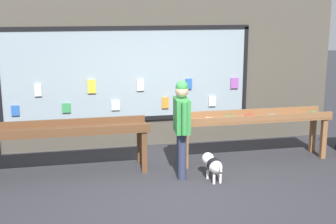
% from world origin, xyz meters
% --- Properties ---
extents(ground_plane, '(40.00, 40.00, 0.00)m').
position_xyz_m(ground_plane, '(0.00, 0.00, 0.00)').
color(ground_plane, '#2D2D33').
extents(shopfront_facade, '(7.69, 0.29, 3.50)m').
position_xyz_m(shopfront_facade, '(-0.07, 2.39, 1.73)').
color(shopfront_facade, '#4C473D').
rests_on(shopfront_facade, ground_plane).
extents(display_table_left, '(2.83, 0.68, 0.86)m').
position_xyz_m(display_table_left, '(-1.69, 1.01, 0.70)').
color(display_table_left, brown).
rests_on(display_table_left, ground_plane).
extents(display_table_right, '(2.83, 0.56, 0.89)m').
position_xyz_m(display_table_right, '(1.68, 1.01, 0.72)').
color(display_table_right, brown).
rests_on(display_table_right, ground_plane).
extents(person_browsing, '(0.25, 0.65, 1.62)m').
position_xyz_m(person_browsing, '(0.19, 0.38, 0.94)').
color(person_browsing, '#2D334C').
rests_on(person_browsing, ground_plane).
extents(small_dog, '(0.28, 0.62, 0.40)m').
position_xyz_m(small_dog, '(0.66, 0.17, 0.27)').
color(small_dog, white).
rests_on(small_dog, ground_plane).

